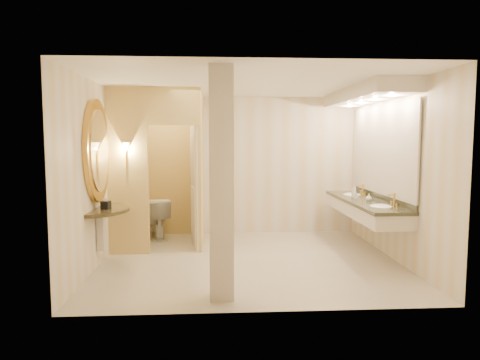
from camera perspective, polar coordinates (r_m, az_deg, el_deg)
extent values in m
plane|color=beige|center=(6.74, 1.24, -10.65)|extent=(4.50, 4.50, 0.00)
plane|color=white|center=(6.53, 1.29, 12.77)|extent=(4.50, 4.50, 0.00)
cube|color=beige|center=(8.49, 0.18, 1.94)|extent=(4.50, 0.02, 2.70)
cube|color=beige|center=(4.51, 3.31, -1.12)|extent=(4.50, 0.02, 2.70)
cube|color=beige|center=(6.70, -18.29, 0.74)|extent=(0.02, 4.00, 2.70)
cube|color=beige|center=(7.04, 19.83, 0.91)|extent=(0.02, 4.00, 2.70)
cube|color=#F3DD7F|center=(7.73, -5.41, 1.57)|extent=(0.10, 1.50, 2.70)
cube|color=#F3DD7F|center=(7.11, -14.72, 1.09)|extent=(0.65, 0.10, 2.70)
cube|color=#F3DD7F|center=(7.01, -9.03, 9.73)|extent=(0.80, 0.10, 0.60)
cube|color=beige|center=(7.40, -6.02, -0.93)|extent=(0.19, 0.80, 2.10)
cylinder|color=gold|center=(7.03, -14.87, 2.67)|extent=(0.03, 0.03, 0.30)
cone|color=beige|center=(7.03, -14.91, 4.30)|extent=(0.14, 0.14, 0.14)
cube|color=beige|center=(7.38, 16.31, -3.65)|extent=(0.60, 2.50, 0.24)
cube|color=black|center=(7.36, 16.33, -2.73)|extent=(0.64, 2.54, 0.05)
cube|color=black|center=(7.45, 18.38, -2.15)|extent=(0.03, 2.50, 0.10)
ellipsoid|color=white|center=(6.73, 18.27, -3.69)|extent=(0.40, 0.44, 0.15)
cylinder|color=gold|center=(6.79, 19.87, -2.56)|extent=(0.03, 0.03, 0.22)
ellipsoid|color=white|center=(8.00, 14.70, -2.20)|extent=(0.40, 0.44, 0.15)
cylinder|color=gold|center=(8.04, 16.07, -1.25)|extent=(0.03, 0.03, 0.22)
cube|color=white|center=(7.39, 18.52, 3.86)|extent=(0.03, 2.50, 1.40)
cube|color=beige|center=(7.32, 16.70, 10.88)|extent=(0.75, 2.70, 0.22)
cylinder|color=black|center=(6.54, -18.50, -3.79)|extent=(1.14, 1.14, 0.05)
cube|color=beige|center=(6.58, -18.08, -6.38)|extent=(0.10, 0.10, 0.60)
cylinder|color=gold|center=(6.46, -18.55, 3.68)|extent=(0.07, 1.14, 1.14)
cylinder|color=white|center=(6.44, -18.21, 3.69)|extent=(0.02, 0.91, 0.91)
cube|color=beige|center=(4.93, -2.49, -0.57)|extent=(0.28, 0.28, 2.70)
cube|color=black|center=(6.42, -17.46, -3.19)|extent=(0.14, 0.14, 0.11)
imported|color=white|center=(8.24, -11.12, -5.01)|extent=(0.65, 0.86, 0.78)
imported|color=beige|center=(7.48, 15.12, -1.87)|extent=(0.07, 0.07, 0.13)
imported|color=silver|center=(7.18, 16.80, -2.25)|extent=(0.12, 0.12, 0.12)
imported|color=#C6B28C|center=(7.50, 14.94, -1.49)|extent=(0.09, 0.09, 0.22)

